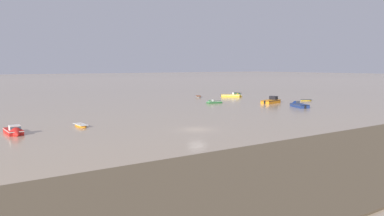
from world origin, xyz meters
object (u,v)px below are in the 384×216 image
at_px(motorboat_moored_3, 212,102).
at_px(rowboat_moored_0, 306,100).
at_px(motorboat_moored_1, 233,96).
at_px(rowboat_moored_3, 237,93).
at_px(motorboat_moored_2, 298,106).
at_px(motorboat_moored_0, 273,101).
at_px(rowboat_moored_2, 198,97).
at_px(motorboat_moored_6, 15,132).
at_px(rowboat_moored_1, 81,126).

bearing_deg(motorboat_moored_3, rowboat_moored_0, 172.02).
distance_m(motorboat_moored_1, rowboat_moored_3, 13.46).
bearing_deg(motorboat_moored_2, motorboat_moored_1, 11.88).
bearing_deg(rowboat_moored_3, motorboat_moored_0, 155.60).
height_order(rowboat_moored_2, motorboat_moored_6, motorboat_moored_6).
bearing_deg(motorboat_moored_2, motorboat_moored_0, 10.70).
distance_m(rowboat_moored_3, motorboat_moored_6, 85.35).
bearing_deg(motorboat_moored_6, motorboat_moored_1, 113.87).
distance_m(rowboat_moored_2, motorboat_moored_2, 34.59).
xyz_separation_m(motorboat_moored_0, rowboat_moored_0, (11.44, -1.09, -0.25)).
xyz_separation_m(motorboat_moored_3, rowboat_moored_3, (26.49, 20.63, -0.06)).
bearing_deg(rowboat_moored_2, motorboat_moored_2, -144.57).
xyz_separation_m(rowboat_moored_2, rowboat_moored_3, (18.73, 3.91, -0.04)).
bearing_deg(rowboat_moored_3, rowboat_moored_1, 121.12).
relative_size(motorboat_moored_0, motorboat_moored_6, 1.33).
relative_size(rowboat_moored_1, motorboat_moored_2, 0.57).
distance_m(motorboat_moored_0, rowboat_moored_0, 11.49).
distance_m(motorboat_moored_0, motorboat_moored_3, 15.26).
distance_m(motorboat_moored_1, motorboat_moored_3, 20.23).
bearing_deg(motorboat_moored_0, motorboat_moored_1, 65.13).
distance_m(rowboat_moored_1, rowboat_moored_3, 76.18).
relative_size(rowboat_moored_1, motorboat_moored_3, 0.85).
bearing_deg(rowboat_moored_1, motorboat_moored_0, 98.88).
distance_m(rowboat_moored_0, motorboat_moored_6, 74.05).
bearing_deg(motorboat_moored_0, rowboat_moored_1, 176.69).
height_order(motorboat_moored_0, motorboat_moored_1, motorboat_moored_0).
xyz_separation_m(rowboat_moored_0, rowboat_moored_3, (2.10, 29.77, -0.00)).
xyz_separation_m(rowboat_moored_0, motorboat_moored_6, (-73.36, -10.10, 0.16)).
bearing_deg(rowboat_moored_2, rowboat_moored_3, -47.74).
height_order(rowboat_moored_2, rowboat_moored_3, rowboat_moored_2).
bearing_deg(motorboat_moored_1, rowboat_moored_0, -30.67).
height_order(motorboat_moored_3, rowboat_moored_3, motorboat_moored_3).
bearing_deg(motorboat_moored_1, rowboat_moored_1, -113.69).
bearing_deg(rowboat_moored_0, motorboat_moored_1, 131.13).
height_order(motorboat_moored_0, rowboat_moored_1, motorboat_moored_0).
relative_size(rowboat_moored_2, motorboat_moored_1, 0.66).
relative_size(rowboat_moored_2, motorboat_moored_3, 0.94).
bearing_deg(rowboat_moored_3, motorboat_moored_2, 158.56).
relative_size(rowboat_moored_3, motorboat_moored_6, 0.60).
bearing_deg(rowboat_moored_0, motorboat_moored_2, -127.09).
height_order(rowboat_moored_3, motorboat_moored_6, motorboat_moored_6).
bearing_deg(motorboat_moored_1, rowboat_moored_3, 82.46).
distance_m(rowboat_moored_0, rowboat_moored_3, 29.85).
height_order(rowboat_moored_2, motorboat_moored_1, motorboat_moored_1).
bearing_deg(motorboat_moored_6, motorboat_moored_3, 110.36).
relative_size(rowboat_moored_1, motorboat_moored_1, 0.59).
bearing_deg(rowboat_moored_3, motorboat_moored_1, 134.45).
bearing_deg(motorboat_moored_3, motorboat_moored_0, 160.69).
distance_m(rowboat_moored_0, rowboat_moored_2, 30.75).
xyz_separation_m(rowboat_moored_0, motorboat_moored_1, (-7.64, 20.50, 0.16)).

